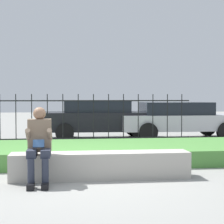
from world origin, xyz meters
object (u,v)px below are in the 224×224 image
(car_parked_center, at_px, (100,118))
(car_parked_right, at_px, (179,119))
(stone_bench, at_px, (101,167))
(person_seated_reader, at_px, (39,142))

(car_parked_center, bearing_deg, car_parked_right, -4.05)
(car_parked_center, bearing_deg, stone_bench, -94.00)
(stone_bench, bearing_deg, person_seated_reader, -165.34)
(stone_bench, bearing_deg, car_parked_center, 84.84)
(person_seated_reader, relative_size, car_parked_right, 0.30)
(stone_bench, relative_size, car_parked_right, 0.74)
(stone_bench, height_order, car_parked_right, car_parked_right)
(stone_bench, distance_m, car_parked_center, 6.38)
(stone_bench, distance_m, car_parked_right, 6.93)
(person_seated_reader, bearing_deg, stone_bench, 14.66)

